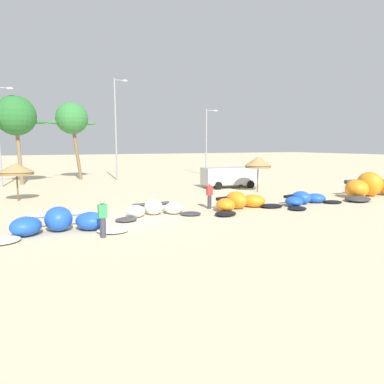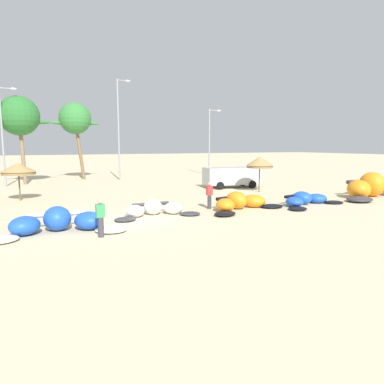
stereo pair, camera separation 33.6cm
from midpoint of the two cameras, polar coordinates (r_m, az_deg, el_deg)
ground_plane at (r=18.11m, az=-9.97°, el=-4.75°), size 260.00×260.00×0.00m
kite_left at (r=16.65m, az=-20.54°, el=-4.71°), size 6.10×2.91×1.11m
kite_left_of_center at (r=19.38m, az=-5.66°, el=-2.84°), size 5.05×2.32×0.87m
kite_center at (r=21.26m, az=8.27°, el=-1.75°), size 5.56×3.19×1.06m
kite_right_of_center at (r=23.88m, az=18.46°, el=-1.22°), size 5.39×3.05×0.85m
kite_right at (r=29.42m, az=28.23°, el=0.61°), size 8.22×4.04×1.85m
beach_umbrella_near_van at (r=26.92m, az=-26.19°, el=3.43°), size 2.32×2.32×2.64m
beach_umbrella_middle at (r=29.15m, az=11.34°, el=4.80°), size 2.21×2.21×2.94m
parked_van at (r=31.94m, az=6.65°, el=2.66°), size 5.30×2.76×1.84m
person_near_kites at (r=15.13m, az=-14.10°, el=-4.15°), size 0.36×0.24×1.62m
person_by_umbrellas at (r=21.22m, az=3.32°, el=-0.57°), size 0.36×0.24×1.62m
palm_left_of_gap at (r=38.16m, az=-26.18°, el=11.02°), size 5.69×3.79×8.56m
palm_center_left at (r=41.41m, az=-18.33°, el=11.24°), size 5.21×3.47×8.52m
lamppost_west at (r=36.96m, az=-28.21°, el=8.68°), size 1.55×0.24×9.15m
lamppost_west_center at (r=39.58m, az=-11.55°, el=10.61°), size 1.54×0.24×10.93m
lamppost_east_center at (r=45.65m, az=3.23°, el=8.78°), size 1.77×0.24×8.42m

